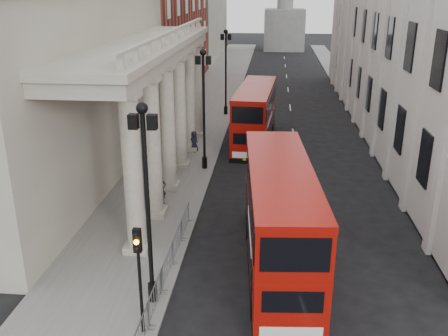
{
  "coord_description": "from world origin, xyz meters",
  "views": [
    {
      "loc": [
        4.04,
        -13.13,
        12.34
      ],
      "look_at": [
        1.62,
        11.46,
        3.3
      ],
      "focal_mm": 40.0,
      "sensor_mm": 36.0,
      "label": 1
    }
  ],
  "objects_px": {
    "pedestrian_b": "(154,160)",
    "pedestrian_c": "(194,141)",
    "bus_far": "(255,114)",
    "lamp_post_north": "(226,66)",
    "bus_near": "(279,216)",
    "pedestrian_a": "(161,190)",
    "lamp_post_mid": "(204,102)",
    "traffic_light": "(139,262)",
    "lamp_post_south": "(147,193)"
  },
  "relations": [
    {
      "from": "pedestrian_c",
      "to": "lamp_post_south",
      "type": "bearing_deg",
      "value": -53.9
    },
    {
      "from": "bus_far",
      "to": "pedestrian_a",
      "type": "xyz_separation_m",
      "value": [
        -5.02,
        -13.31,
        -1.43
      ]
    },
    {
      "from": "traffic_light",
      "to": "lamp_post_mid",
      "type": "bearing_deg",
      "value": 90.32
    },
    {
      "from": "lamp_post_north",
      "to": "bus_far",
      "type": "distance_m",
      "value": 10.02
    },
    {
      "from": "pedestrian_c",
      "to": "bus_near",
      "type": "bearing_deg",
      "value": -36.13
    },
    {
      "from": "lamp_post_north",
      "to": "pedestrian_b",
      "type": "bearing_deg",
      "value": -101.4
    },
    {
      "from": "pedestrian_c",
      "to": "traffic_light",
      "type": "bearing_deg",
      "value": -54.0
    },
    {
      "from": "traffic_light",
      "to": "bus_near",
      "type": "xyz_separation_m",
      "value": [
        5.03,
        5.38,
        -0.54
      ]
    },
    {
      "from": "lamp_post_mid",
      "to": "traffic_light",
      "type": "height_order",
      "value": "lamp_post_mid"
    },
    {
      "from": "lamp_post_north",
      "to": "pedestrian_c",
      "type": "height_order",
      "value": "lamp_post_north"
    },
    {
      "from": "traffic_light",
      "to": "lamp_post_south",
      "type": "bearing_deg",
      "value": 92.84
    },
    {
      "from": "lamp_post_north",
      "to": "pedestrian_a",
      "type": "xyz_separation_m",
      "value": [
        -1.73,
        -22.44,
        -3.89
      ]
    },
    {
      "from": "bus_far",
      "to": "lamp_post_north",
      "type": "bearing_deg",
      "value": 113.67
    },
    {
      "from": "pedestrian_a",
      "to": "pedestrian_b",
      "type": "relative_size",
      "value": 1.08
    },
    {
      "from": "pedestrian_c",
      "to": "pedestrian_a",
      "type": "bearing_deg",
      "value": -60.09
    },
    {
      "from": "lamp_post_south",
      "to": "pedestrian_a",
      "type": "bearing_deg",
      "value": 100.27
    },
    {
      "from": "lamp_post_south",
      "to": "bus_far",
      "type": "height_order",
      "value": "lamp_post_south"
    },
    {
      "from": "pedestrian_b",
      "to": "lamp_post_north",
      "type": "bearing_deg",
      "value": -122.71
    },
    {
      "from": "lamp_post_mid",
      "to": "pedestrian_b",
      "type": "xyz_separation_m",
      "value": [
        -3.42,
        -0.96,
        -3.96
      ]
    },
    {
      "from": "traffic_light",
      "to": "bus_far",
      "type": "height_order",
      "value": "bus_far"
    },
    {
      "from": "lamp_post_south",
      "to": "bus_far",
      "type": "bearing_deg",
      "value": 81.82
    },
    {
      "from": "bus_far",
      "to": "bus_near",
      "type": "bearing_deg",
      "value": -80.7
    },
    {
      "from": "lamp_post_north",
      "to": "pedestrian_c",
      "type": "bearing_deg",
      "value": -96.1
    },
    {
      "from": "pedestrian_b",
      "to": "pedestrian_c",
      "type": "xyz_separation_m",
      "value": [
        2.1,
        4.61,
        -0.0
      ]
    },
    {
      "from": "pedestrian_b",
      "to": "lamp_post_mid",
      "type": "bearing_deg",
      "value": 174.44
    },
    {
      "from": "lamp_post_north",
      "to": "pedestrian_c",
      "type": "xyz_separation_m",
      "value": [
        -1.32,
        -12.35,
        -3.96
      ]
    },
    {
      "from": "lamp_post_south",
      "to": "lamp_post_mid",
      "type": "xyz_separation_m",
      "value": [
        0.0,
        16.0,
        0.0
      ]
    },
    {
      "from": "traffic_light",
      "to": "pedestrian_b",
      "type": "bearing_deg",
      "value": 101.66
    },
    {
      "from": "lamp_post_north",
      "to": "bus_near",
      "type": "relative_size",
      "value": 0.72
    },
    {
      "from": "lamp_post_north",
      "to": "traffic_light",
      "type": "distance_m",
      "value": 34.07
    },
    {
      "from": "bus_near",
      "to": "pedestrian_c",
      "type": "xyz_separation_m",
      "value": [
        -6.45,
        16.29,
        -1.62
      ]
    },
    {
      "from": "lamp_post_south",
      "to": "bus_far",
      "type": "relative_size",
      "value": 0.76
    },
    {
      "from": "lamp_post_south",
      "to": "pedestrian_a",
      "type": "xyz_separation_m",
      "value": [
        -1.73,
        9.56,
        -3.89
      ]
    },
    {
      "from": "lamp_post_north",
      "to": "traffic_light",
      "type": "xyz_separation_m",
      "value": [
        0.1,
        -34.02,
        -1.8
      ]
    },
    {
      "from": "lamp_post_mid",
      "to": "pedestrian_a",
      "type": "height_order",
      "value": "lamp_post_mid"
    },
    {
      "from": "lamp_post_north",
      "to": "pedestrian_a",
      "type": "bearing_deg",
      "value": -94.41
    },
    {
      "from": "lamp_post_south",
      "to": "pedestrian_c",
      "type": "xyz_separation_m",
      "value": [
        -1.32,
        19.65,
        -3.96
      ]
    },
    {
      "from": "bus_near",
      "to": "lamp_post_mid",
      "type": "bearing_deg",
      "value": 107.53
    },
    {
      "from": "pedestrian_a",
      "to": "pedestrian_c",
      "type": "relative_size",
      "value": 1.08
    },
    {
      "from": "traffic_light",
      "to": "pedestrian_a",
      "type": "bearing_deg",
      "value": 99.0
    },
    {
      "from": "pedestrian_b",
      "to": "pedestrian_c",
      "type": "bearing_deg",
      "value": -135.81
    },
    {
      "from": "lamp_post_south",
      "to": "lamp_post_mid",
      "type": "height_order",
      "value": "same"
    },
    {
      "from": "pedestrian_b",
      "to": "pedestrian_a",
      "type": "bearing_deg",
      "value": 85.82
    },
    {
      "from": "bus_near",
      "to": "pedestrian_a",
      "type": "relative_size",
      "value": 6.44
    },
    {
      "from": "bus_far",
      "to": "pedestrian_c",
      "type": "relative_size",
      "value": 6.61
    },
    {
      "from": "bus_near",
      "to": "traffic_light",
      "type": "bearing_deg",
      "value": -137.67
    },
    {
      "from": "bus_far",
      "to": "pedestrian_b",
      "type": "height_order",
      "value": "bus_far"
    },
    {
      "from": "lamp_post_mid",
      "to": "pedestrian_b",
      "type": "height_order",
      "value": "lamp_post_mid"
    },
    {
      "from": "pedestrian_a",
      "to": "bus_near",
      "type": "bearing_deg",
      "value": -74.25
    },
    {
      "from": "traffic_light",
      "to": "pedestrian_a",
      "type": "xyz_separation_m",
      "value": [
        -1.83,
        11.57,
        -2.09
      ]
    }
  ]
}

